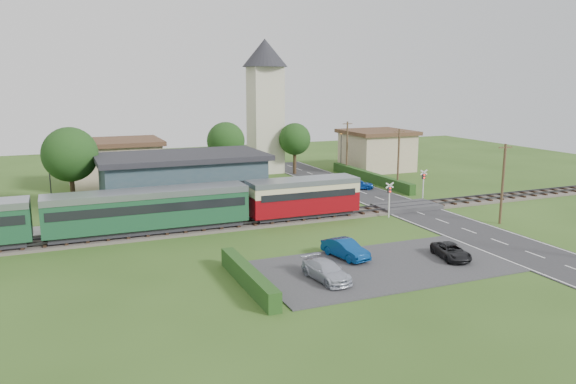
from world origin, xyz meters
name	(u,v)px	position (x,y,z in m)	size (l,w,h in m)	color
ground	(324,223)	(0.00, 0.00, 0.00)	(120.00, 120.00, 0.00)	#2D4C19
railway_track	(314,217)	(0.00, 2.00, 0.11)	(76.00, 3.20, 0.49)	#4C443D
road	(419,213)	(10.00, 0.00, 0.03)	(6.00, 70.00, 0.05)	#28282B
car_park	(382,266)	(-1.50, -12.00, 0.04)	(17.00, 9.00, 0.08)	#333335
crossing_deck	(407,206)	(10.00, 2.00, 0.23)	(6.20, 3.40, 0.45)	#333335
platform	(197,218)	(-10.00, 5.20, 0.23)	(30.00, 3.00, 0.45)	gray
equipment_hut	(102,209)	(-18.00, 5.20, 1.75)	(2.30, 2.30, 2.55)	beige
station_building	(182,180)	(-10.00, 10.99, 2.69)	(16.00, 9.00, 5.30)	#29414B
train	(107,213)	(-17.87, 2.00, 2.18)	(43.20, 2.90, 3.40)	#232328
church_tower	(265,96)	(5.00, 28.00, 10.23)	(6.00, 6.00, 17.60)	beige
house_west	(114,163)	(-15.00, 25.00, 2.79)	(10.80, 8.80, 5.50)	tan
house_east	(377,150)	(20.00, 24.00, 2.80)	(8.80, 8.80, 5.50)	tan
hedge_carpark	(248,277)	(-11.00, -12.00, 0.60)	(0.80, 9.00, 1.20)	#193814
hedge_roadside	(370,177)	(14.20, 16.00, 0.60)	(0.80, 18.00, 1.20)	#193814
hedge_station	(174,192)	(-10.00, 15.50, 0.65)	(22.00, 0.80, 1.30)	#193814
tree_a	(70,155)	(-20.00, 14.00, 5.38)	(5.20, 5.20, 8.00)	#332316
tree_b	(226,141)	(-2.00, 23.00, 5.02)	(4.60, 4.60, 7.34)	#332316
tree_c	(295,139)	(8.00, 25.00, 4.65)	(4.20, 4.20, 6.78)	#332316
utility_pole_b	(503,183)	(14.20, -6.00, 3.63)	(1.40, 0.22, 7.00)	#473321
utility_pole_c	(398,159)	(14.20, 10.00, 3.63)	(1.40, 0.22, 7.00)	#473321
utility_pole_d	(347,147)	(14.20, 22.00, 3.63)	(1.40, 0.22, 7.00)	#473321
crossing_signal_near	(389,195)	(6.40, -0.41, 2.14)	(0.84, 0.28, 3.28)	silver
crossing_signal_far	(423,181)	(13.60, 4.39, 2.14)	(0.84, 0.28, 3.28)	silver
streetlamp_west	(49,171)	(-22.00, 20.00, 3.04)	(0.30, 0.30, 5.15)	#3F3F47
streetlamp_east	(341,147)	(16.00, 27.00, 3.04)	(0.30, 0.30, 5.15)	#3F3F47
car_on_road	(358,184)	(10.41, 12.25, 0.65)	(1.41, 3.50, 1.19)	#0F42A5
car_park_blue	(345,249)	(-2.99, -9.50, 0.73)	(1.38, 3.96, 1.31)	navy
car_park_silver	(326,271)	(-6.21, -12.96, 0.68)	(1.68, 4.14, 1.20)	#B4B9C8
car_park_dark	(451,251)	(3.80, -12.43, 0.59)	(1.70, 3.68, 1.02)	black
pedestrian_near	(257,200)	(-4.42, 4.99, 1.44)	(0.72, 0.47, 1.97)	gray
pedestrian_far	(121,214)	(-16.57, 4.72, 1.31)	(0.83, 0.65, 1.71)	gray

